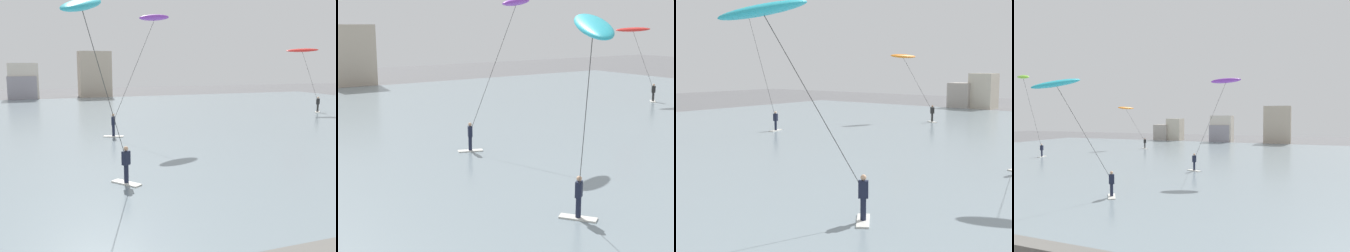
% 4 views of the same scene
% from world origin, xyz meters
% --- Properties ---
extents(water_bay, '(84.00, 52.00, 0.10)m').
position_xyz_m(water_bay, '(0.00, 29.96, 0.05)').
color(water_bay, gray).
rests_on(water_bay, ground).
extents(far_shore_buildings, '(27.43, 4.39, 7.09)m').
position_xyz_m(far_shore_buildings, '(-4.10, 58.06, 2.75)').
color(far_shore_buildings, '#A89E93').
rests_on(far_shore_buildings, ground).
extents(kitesurfer_red, '(3.72, 4.25, 6.83)m').
position_xyz_m(kitesurfer_red, '(23.27, 31.94, 6.17)').
color(kitesurfer_red, silver).
rests_on(kitesurfer_red, water_bay).
extents(kitesurfer_purple, '(5.19, 1.98, 8.64)m').
position_xyz_m(kitesurfer_purple, '(2.93, 23.13, 7.41)').
color(kitesurfer_purple, silver).
rests_on(kitesurfer_purple, water_bay).
extents(kitesurfer_cyan, '(3.69, 4.69, 7.52)m').
position_xyz_m(kitesurfer_cyan, '(-3.31, 10.12, 6.38)').
color(kitesurfer_cyan, silver).
rests_on(kitesurfer_cyan, water_bay).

